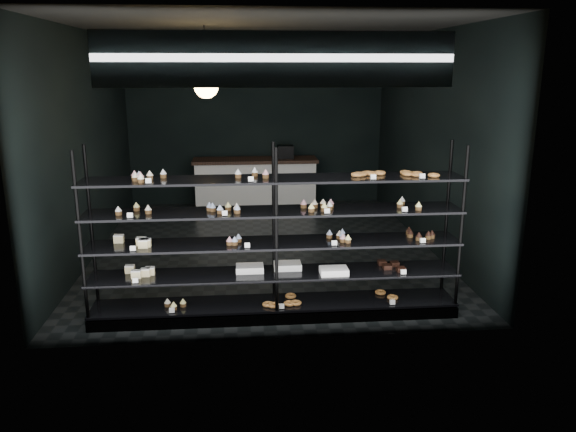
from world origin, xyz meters
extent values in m
cube|color=black|center=(0.00, 0.00, 0.01)|extent=(5.00, 6.00, 0.01)
cube|color=black|center=(0.00, 0.00, 3.20)|extent=(5.00, 6.00, 0.01)
cube|color=black|center=(0.00, 3.00, 1.60)|extent=(5.00, 0.01, 3.20)
cube|color=black|center=(0.00, -3.00, 1.60)|extent=(5.00, 0.01, 3.20)
cube|color=black|center=(-2.50, 0.00, 1.60)|extent=(0.01, 6.00, 3.20)
cube|color=black|center=(2.50, 0.00, 1.60)|extent=(0.01, 6.00, 3.20)
cube|color=black|center=(0.01, -2.45, 0.06)|extent=(4.00, 0.50, 0.12)
cylinder|color=black|center=(-1.96, -2.67, 0.99)|extent=(0.04, 0.04, 1.85)
cylinder|color=black|center=(-1.96, -2.23, 0.99)|extent=(0.04, 0.04, 1.85)
cylinder|color=black|center=(0.01, -2.67, 0.99)|extent=(0.04, 0.04, 1.85)
cylinder|color=black|center=(0.01, -2.23, 0.99)|extent=(0.04, 0.04, 1.85)
cylinder|color=black|center=(1.98, -2.67, 0.99)|extent=(0.04, 0.04, 1.85)
cylinder|color=black|center=(1.98, -2.23, 0.99)|extent=(0.04, 0.04, 1.85)
cube|color=black|center=(0.01, -2.45, 0.15)|extent=(4.00, 0.50, 0.03)
cube|color=black|center=(0.01, -2.45, 0.50)|extent=(4.00, 0.50, 0.02)
cube|color=black|center=(0.01, -2.45, 0.85)|extent=(4.00, 0.50, 0.02)
cube|color=black|center=(0.01, -2.45, 1.20)|extent=(4.00, 0.50, 0.02)
cube|color=black|center=(0.01, -2.45, 1.55)|extent=(4.00, 0.50, 0.02)
cube|color=white|center=(-1.30, -2.63, 1.59)|extent=(0.06, 0.04, 0.06)
cube|color=white|center=(-0.20, -2.63, 1.59)|extent=(0.05, 0.04, 0.06)
cube|color=white|center=(0.97, -2.63, 1.59)|extent=(0.06, 0.04, 0.06)
cube|color=white|center=(1.56, -2.63, 1.59)|extent=(0.06, 0.04, 0.06)
cube|color=white|center=(-1.46, -2.63, 1.24)|extent=(0.06, 0.04, 0.06)
cube|color=white|center=(-0.53, -2.63, 1.24)|extent=(0.05, 0.04, 0.06)
cube|color=white|center=(0.49, -2.63, 1.24)|extent=(0.05, 0.04, 0.06)
cube|color=white|center=(1.39, -2.63, 1.24)|extent=(0.06, 0.04, 0.06)
cube|color=white|center=(-1.47, -2.63, 0.89)|extent=(0.06, 0.04, 0.06)
cube|color=white|center=(-0.32, -2.63, 0.89)|extent=(0.06, 0.04, 0.06)
cube|color=white|center=(0.65, -2.63, 0.89)|extent=(0.05, 0.04, 0.06)
cube|color=white|center=(1.59, -2.63, 0.89)|extent=(0.06, 0.04, 0.06)
cube|color=white|center=(-1.41, -2.63, 0.54)|extent=(0.06, 0.04, 0.06)
cube|color=white|center=(1.34, -2.63, 0.54)|extent=(0.06, 0.04, 0.06)
cube|color=white|center=(-1.11, -2.63, 0.19)|extent=(0.06, 0.04, 0.06)
cube|color=white|center=(0.04, -2.63, 0.19)|extent=(0.05, 0.04, 0.06)
cube|color=white|center=(1.29, -2.63, 0.19)|extent=(0.06, 0.04, 0.06)
cube|color=#0B163A|center=(0.00, -2.92, 2.75)|extent=(3.20, 0.04, 0.45)
cube|color=white|center=(0.00, -2.94, 2.75)|extent=(3.30, 0.02, 0.50)
cylinder|color=black|center=(-0.75, -0.91, 2.89)|extent=(0.01, 0.01, 0.58)
sphere|color=#FFBA59|center=(-0.75, -0.91, 2.45)|extent=(0.31, 0.31, 0.31)
cube|color=silver|center=(-0.05, 2.50, 0.46)|extent=(2.29, 0.60, 0.92)
cube|color=black|center=(-0.05, 2.50, 0.95)|extent=(2.38, 0.65, 0.06)
cube|color=black|center=(0.54, 2.50, 1.10)|extent=(0.30, 0.30, 0.25)
camera|label=1|loc=(-0.36, -8.20, 2.68)|focal=35.00mm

